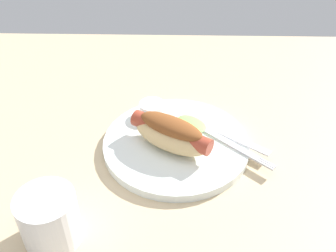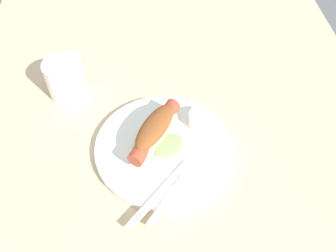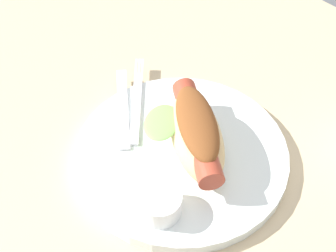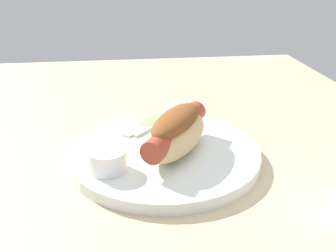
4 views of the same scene
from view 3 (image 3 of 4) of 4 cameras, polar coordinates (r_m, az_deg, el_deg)
The scene contains 6 objects.
ground_plane at distance 57.97cm, azimuth 1.36°, elevation -6.61°, with size 120.00×90.00×1.80cm, color tan.
plate at distance 58.28cm, azimuth 1.60°, elevation -3.43°, with size 26.65×26.65×1.60cm, color white.
hot_dog at distance 55.60cm, azimuth 3.42°, elevation -0.65°, with size 15.46×12.73×6.00cm.
sauce_ramekin at distance 51.40cm, azimuth -1.03°, elevation -9.53°, with size 4.91×4.91×2.78cm, color white.
fork at distance 63.30cm, azimuth -3.85°, elevation 3.13°, with size 13.01×11.93×0.40cm.
knife at distance 62.58cm, azimuth -5.55°, elevation 2.30°, with size 14.77×1.40×0.36cm, color silver.
Camera 3 is at (24.10, -23.41, 46.35)cm, focal length 49.64 mm.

